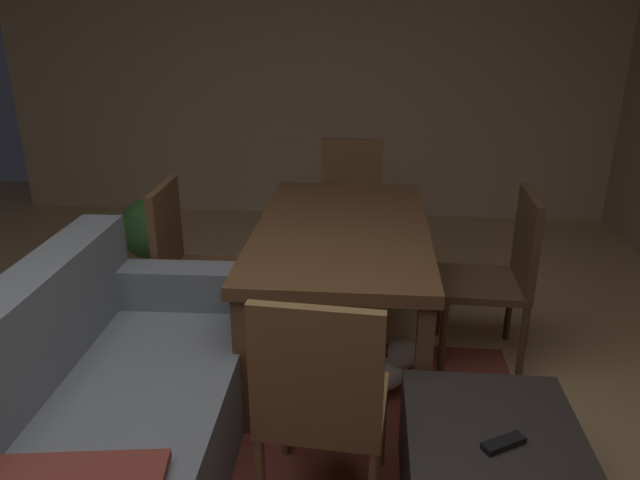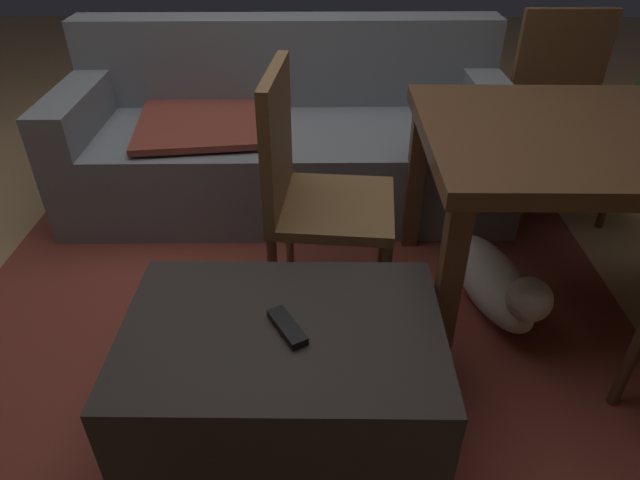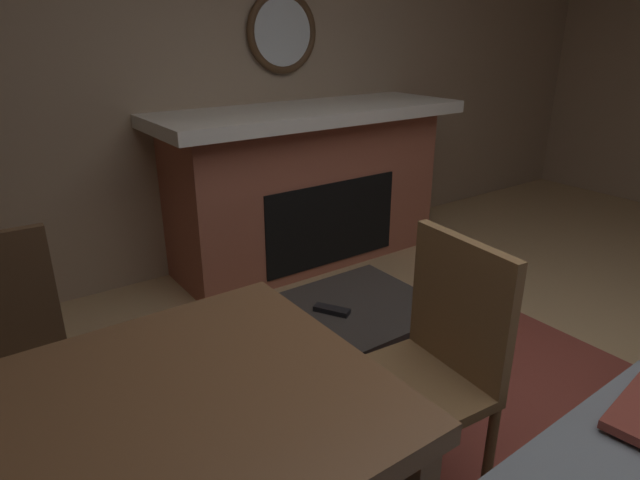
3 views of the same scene
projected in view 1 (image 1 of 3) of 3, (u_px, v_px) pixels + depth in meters
wall_right_window_side at (320, 57)px, 5.20m from camera, size 0.12×5.67×2.82m
couch at (75, 460)px, 2.10m from camera, size 2.16×0.91×0.85m
tv_remote at (504, 443)px, 2.03m from camera, size 0.12×0.16×0.02m
dining_table at (342, 239)px, 3.14m from camera, size 1.61×0.89×0.74m
dining_chair_east at (351, 198)px, 4.31m from camera, size 0.45×0.45×0.93m
dining_chair_west at (321, 398)px, 2.08m from camera, size 0.48×0.48×0.93m
dining_chair_north at (188, 258)px, 3.26m from camera, size 0.45×0.45×0.93m
dining_chair_south at (501, 269)px, 3.12m from camera, size 0.46×0.46×0.93m
potted_plant at (148, 233)px, 4.16m from camera, size 0.38×0.38×0.58m
small_dog at (358, 373)px, 2.85m from camera, size 0.31×0.62×0.29m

